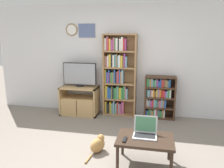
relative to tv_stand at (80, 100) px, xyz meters
The scene contains 10 objects.
ground_plane 2.13m from the tv_stand, 65.49° to the right, with size 18.00×18.00×0.00m, color gray.
wall_back 1.33m from the tv_stand, 19.80° to the left, with size 6.19×0.09×2.60m.
tv_stand is the anchor object (origin of this frame).
television 0.63m from the tv_stand, 80.40° to the left, with size 0.81×0.18×0.57m.
bookshelf_tall 1.09m from the tv_stand, ahead, with size 0.77×0.25×1.91m.
bookshelf_short 1.87m from the tv_stand, ahead, with size 0.68×0.28×0.98m.
coffee_table 2.49m from the tv_stand, 48.13° to the right, with size 0.81×0.56×0.44m.
laptop 2.42m from the tv_stand, 46.81° to the right, with size 0.34×0.29×0.27m.
remote_near_laptop 2.42m from the tv_stand, 55.02° to the right, with size 0.05×0.16×0.02m.
cat 1.86m from the tv_stand, 61.01° to the right, with size 0.29×0.54×0.29m.
Camera 1 is at (0.90, -2.86, 1.88)m, focal length 35.00 mm.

